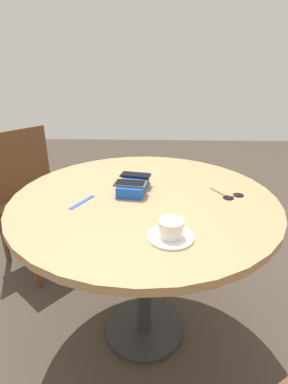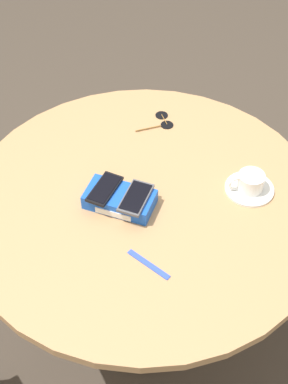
{
  "view_description": "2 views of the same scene",
  "coord_description": "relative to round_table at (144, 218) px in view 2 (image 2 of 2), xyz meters",
  "views": [
    {
      "loc": [
        1.15,
        0.04,
        1.32
      ],
      "look_at": [
        0.0,
        0.0,
        0.8
      ],
      "focal_mm": 28.0,
      "sensor_mm": 36.0,
      "label": 1
    },
    {
      "loc": [
        0.24,
        -1.1,
        1.99
      ],
      "look_at": [
        0.0,
        0.0,
        0.8
      ],
      "focal_mm": 50.0,
      "sensor_mm": 36.0,
      "label": 2
    }
  ],
  "objects": [
    {
      "name": "ground_plane",
      "position": [
        0.0,
        0.0,
        -0.68
      ],
      "size": [
        8.0,
        8.0,
        0.0
      ],
      "primitive_type": "plane",
      "color": "#42382D"
    },
    {
      "name": "round_table",
      "position": [
        0.0,
        0.0,
        0.0
      ],
      "size": [
        1.12,
        1.12,
        0.78
      ],
      "color": "#2D2D2D",
      "rests_on": "ground_plane"
    },
    {
      "name": "phone_box",
      "position": [
        -0.06,
        -0.05,
        0.12
      ],
      "size": [
        0.22,
        0.14,
        0.05
      ],
      "color": "blue",
      "rests_on": "round_table"
    },
    {
      "name": "phone_black",
      "position": [
        -0.11,
        -0.04,
        0.15
      ],
      "size": [
        0.09,
        0.14,
        0.01
      ],
      "color": "black",
      "rests_on": "phone_box"
    },
    {
      "name": "phone_gray",
      "position": [
        -0.01,
        -0.06,
        0.15
      ],
      "size": [
        0.09,
        0.14,
        0.01
      ],
      "color": "#515156",
      "rests_on": "phone_box"
    },
    {
      "name": "saucer",
      "position": [
        0.32,
        0.1,
        0.1
      ],
      "size": [
        0.15,
        0.15,
        0.01
      ],
      "primitive_type": "cylinder",
      "color": "white",
      "rests_on": "round_table"
    },
    {
      "name": "coffee_cup",
      "position": [
        0.31,
        0.1,
        0.14
      ],
      "size": [
        0.11,
        0.08,
        0.06
      ],
      "color": "white",
      "rests_on": "saucer"
    },
    {
      "name": "lanyard_strap",
      "position": [
        0.07,
        -0.25,
        0.1
      ],
      "size": [
        0.13,
        0.08,
        0.0
      ],
      "primitive_type": "cube",
      "rotation": [
        0.0,
        0.0,
        -0.49
      ],
      "color": "blue",
      "rests_on": "round_table"
    },
    {
      "name": "sunglasses",
      "position": [
        -0.01,
        0.37,
        0.1
      ],
      "size": [
        0.12,
        0.13,
        0.01
      ],
      "color": "black",
      "rests_on": "round_table"
    }
  ]
}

